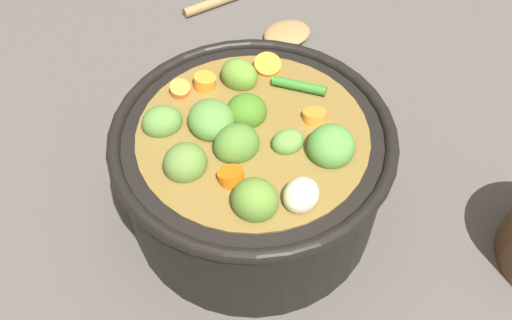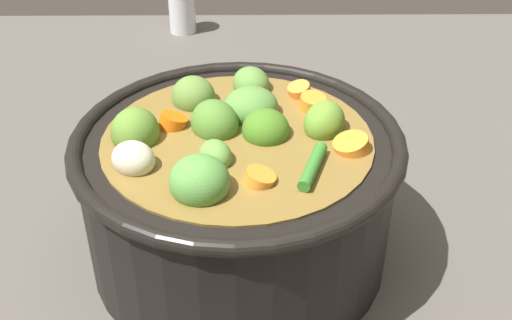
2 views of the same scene
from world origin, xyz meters
name	(u,v)px [view 2 (image 2 of 2)]	position (x,y,z in m)	size (l,w,h in m)	color
ground_plane	(240,251)	(0.00, 0.00, 0.00)	(1.10, 1.10, 0.00)	#514C47
cooking_pot	(238,191)	(0.00, 0.00, 0.07)	(0.26, 0.26, 0.14)	black
salt_shaker	(182,9)	(-0.09, 0.49, 0.04)	(0.04, 0.04, 0.07)	silver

